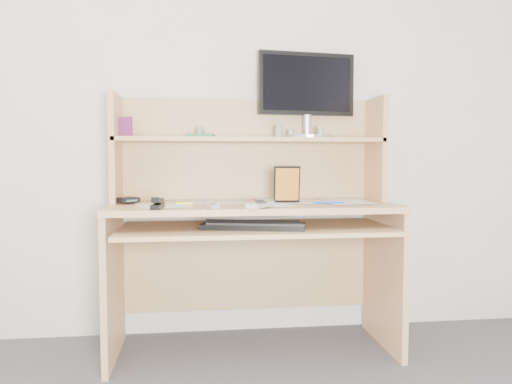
{
  "coord_description": "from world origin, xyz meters",
  "views": [
    {
      "loc": [
        -0.29,
        -0.98,
        0.96
      ],
      "look_at": [
        0.01,
        1.43,
        0.81
      ],
      "focal_mm": 35.0,
      "sensor_mm": 36.0,
      "label": 1
    }
  ],
  "objects": [
    {
      "name": "sticky_note_pad",
      "position": [
        -0.34,
        1.48,
        0.76
      ],
      "size": [
        0.09,
        0.09,
        0.01
      ],
      "primitive_type": "cube",
      "rotation": [
        0.0,
        0.0,
        0.07
      ],
      "color": "yellow",
      "rests_on": "desk"
    },
    {
      "name": "game_case",
      "position": [
        0.16,
        1.43,
        0.85
      ],
      "size": [
        0.13,
        0.02,
        0.18
      ],
      "primitive_type": "cube",
      "rotation": [
        0.0,
        0.0,
        -0.08
      ],
      "color": "black",
      "rests_on": "paper_clutter"
    },
    {
      "name": "chip_stack_b",
      "position": [
        0.15,
        1.63,
        1.12
      ],
      "size": [
        0.05,
        0.05,
        0.07
      ],
      "primitive_type": "cylinder",
      "rotation": [
        0.0,
        0.0,
        -0.07
      ],
      "color": "white",
      "rests_on": "desk"
    },
    {
      "name": "card_box",
      "position": [
        -0.64,
        1.63,
        1.13
      ],
      "size": [
        0.08,
        0.04,
        0.1
      ],
      "primitive_type": "cube",
      "rotation": [
        0.0,
        0.0,
        -0.19
      ],
      "color": "maroon",
      "rests_on": "desk"
    },
    {
      "name": "keyboard",
      "position": [
        -0.02,
        1.28,
        0.67
      ],
      "size": [
        0.5,
        0.28,
        0.03
      ],
      "rotation": [
        0.0,
        0.0,
        -0.25
      ],
      "color": "black",
      "rests_on": "desk"
    },
    {
      "name": "chip_stack_d",
      "position": [
        0.37,
        1.59,
        1.11
      ],
      "size": [
        0.04,
        0.04,
        0.06
      ],
      "primitive_type": "cylinder",
      "rotation": [
        0.0,
        0.0,
        -0.14
      ],
      "color": "white",
      "rests_on": "desk"
    },
    {
      "name": "back_wall",
      "position": [
        0.0,
        1.8,
        1.25
      ],
      "size": [
        3.6,
        0.04,
        2.5
      ],
      "primitive_type": "cube",
      "color": "beige",
      "rests_on": "floor"
    },
    {
      "name": "tv_remote",
      "position": [
        0.0,
        1.22,
        0.77
      ],
      "size": [
        0.15,
        0.2,
        0.02
      ],
      "primitive_type": "cube",
      "rotation": [
        0.0,
        0.0,
        -0.54
      ],
      "color": "#A9AAA5",
      "rests_on": "paper_clutter"
    },
    {
      "name": "flip_phone",
      "position": [
        -0.21,
        1.22,
        0.77
      ],
      "size": [
        0.06,
        0.08,
        0.02
      ],
      "primitive_type": "cube",
      "rotation": [
        0.0,
        0.0,
        0.29
      ],
      "color": "silver",
      "rests_on": "paper_clutter"
    },
    {
      "name": "chip_stack_c",
      "position": [
        0.22,
        1.65,
        1.1
      ],
      "size": [
        0.05,
        0.05,
        0.05
      ],
      "primitive_type": "cylinder",
      "rotation": [
        0.0,
        0.0,
        -0.31
      ],
      "color": "black",
      "rests_on": "desk"
    },
    {
      "name": "paper_clutter",
      "position": [
        0.0,
        1.48,
        0.75
      ],
      "size": [
        1.32,
        0.54,
        0.01
      ],
      "primitive_type": "cube",
      "color": "silver",
      "rests_on": "desk"
    },
    {
      "name": "stapler",
      "position": [
        -0.45,
        1.25,
        0.78
      ],
      "size": [
        0.06,
        0.15,
        0.04
      ],
      "primitive_type": "cube",
      "rotation": [
        0.0,
        0.0,
        -0.11
      ],
      "color": "black",
      "rests_on": "paper_clutter"
    },
    {
      "name": "blue_pen",
      "position": [
        0.36,
        1.36,
        0.76
      ],
      "size": [
        0.15,
        0.02,
        0.01
      ],
      "primitive_type": "cylinder",
      "rotation": [
        1.57,
        0.0,
        1.53
      ],
      "color": "blue",
      "rests_on": "paper_clutter"
    },
    {
      "name": "monitor",
      "position": [
        0.32,
        1.71,
        1.33
      ],
      "size": [
        0.54,
        0.27,
        0.47
      ],
      "rotation": [
        0.0,
        0.0,
        0.12
      ],
      "color": "#B8B7BC",
      "rests_on": "desk"
    },
    {
      "name": "shelf_book",
      "position": [
        -0.25,
        1.63,
        1.09
      ],
      "size": [
        0.15,
        0.2,
        0.02
      ],
      "primitive_type": "cube",
      "rotation": [
        0.0,
        0.0,
        -0.12
      ],
      "color": "#317B4A",
      "rests_on": "desk"
    },
    {
      "name": "wallet",
      "position": [
        -0.62,
        1.54,
        0.77
      ],
      "size": [
        0.13,
        0.12,
        0.02
      ],
      "primitive_type": "cube",
      "rotation": [
        0.0,
        0.0,
        0.68
      ],
      "color": "black",
      "rests_on": "paper_clutter"
    },
    {
      "name": "digital_camera",
      "position": [
        0.16,
        1.49,
        0.79
      ],
      "size": [
        0.1,
        0.07,
        0.06
      ],
      "primitive_type": "cube",
      "rotation": [
        0.0,
        0.0,
        -0.36
      ],
      "color": "#A2A1A4",
      "rests_on": "paper_clutter"
    },
    {
      "name": "chip_stack_a",
      "position": [
        -0.26,
        1.67,
        1.11
      ],
      "size": [
        0.05,
        0.05,
        0.06
      ],
      "primitive_type": "cylinder",
      "rotation": [
        0.0,
        0.0,
        -0.31
      ],
      "color": "black",
      "rests_on": "desk"
    },
    {
      "name": "desk",
      "position": [
        0.0,
        1.56,
        0.69
      ],
      "size": [
        1.4,
        0.7,
        1.3
      ],
      "color": "tan",
      "rests_on": "floor"
    }
  ]
}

